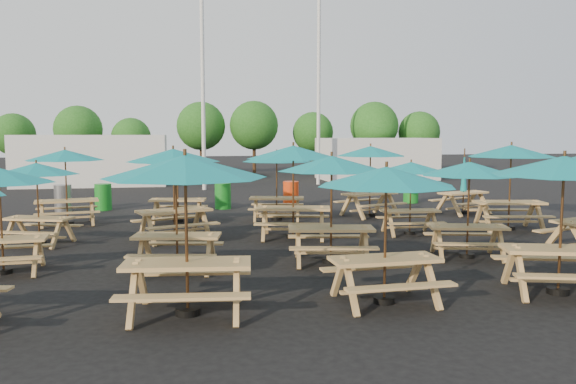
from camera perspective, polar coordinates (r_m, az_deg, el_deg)
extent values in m
plane|color=black|center=(15.52, 1.04, -4.60)|extent=(120.00, 120.00, 0.00)
cube|color=tan|center=(12.77, -27.05, -4.33)|extent=(1.74, 0.77, 0.06)
cube|color=tan|center=(13.42, -26.41, -5.03)|extent=(1.71, 0.34, 0.04)
cylinder|color=black|center=(12.89, -26.91, -7.19)|extent=(0.34, 0.34, 0.09)
cylinder|color=brown|center=(12.71, -27.13, -2.61)|extent=(0.04, 0.04, 2.17)
cube|color=tan|center=(15.70, -24.00, -2.46)|extent=(1.78, 1.14, 0.06)
cube|color=tan|center=(15.23, -25.17, -3.77)|extent=(1.65, 0.75, 0.04)
cube|color=tan|center=(16.25, -22.84, -3.10)|extent=(1.65, 0.75, 0.04)
cylinder|color=black|center=(15.80, -23.91, -4.75)|extent=(0.33, 0.33, 0.09)
cylinder|color=brown|center=(15.65, -24.06, -1.09)|extent=(0.04, 0.04, 2.12)
cone|color=#0E818A|center=(15.58, -24.20, 2.18)|extent=(2.69, 2.69, 0.30)
cube|color=tan|center=(18.78, -21.55, -0.83)|extent=(1.96, 1.06, 0.06)
cube|color=tan|center=(18.14, -21.51, -2.00)|extent=(1.87, 0.61, 0.04)
cube|color=tan|center=(19.49, -21.53, -1.49)|extent=(1.87, 0.61, 0.04)
cylinder|color=black|center=(18.87, -21.47, -2.98)|extent=(0.37, 0.37, 0.10)
cylinder|color=brown|center=(18.74, -21.60, 0.46)|extent=(0.05, 0.05, 2.38)
cone|color=#0E818A|center=(18.68, -21.72, 3.52)|extent=(2.79, 2.79, 0.33)
cube|color=tan|center=(8.93, -10.23, -7.19)|extent=(2.05, 1.00, 0.07)
cube|color=tan|center=(8.32, -10.74, -10.45)|extent=(2.00, 0.51, 0.04)
cube|color=tan|center=(9.71, -9.73, -8.06)|extent=(2.00, 0.51, 0.04)
cylinder|color=black|center=(9.13, -10.14, -11.83)|extent=(0.40, 0.40, 0.11)
cylinder|color=brown|center=(8.84, -10.28, -4.34)|extent=(0.05, 0.05, 2.53)
cone|color=#0E818A|center=(8.72, -10.41, 2.57)|extent=(2.82, 2.82, 0.35)
cube|color=tan|center=(11.86, -11.22, -4.40)|extent=(1.87, 1.00, 0.06)
cube|color=tan|center=(11.29, -11.83, -6.40)|extent=(1.79, 0.57, 0.04)
cube|color=tan|center=(12.54, -10.63, -5.16)|extent=(1.79, 0.57, 0.04)
cylinder|color=black|center=(11.99, -11.16, -7.59)|extent=(0.35, 0.35, 0.10)
cylinder|color=brown|center=(11.79, -11.26, -2.46)|extent=(0.04, 0.04, 2.26)
cone|color=#0E818A|center=(11.69, -11.36, 2.17)|extent=(2.65, 2.65, 0.32)
cube|color=tan|center=(15.30, -11.47, -1.86)|extent=(2.07, 1.36, 0.06)
cube|color=tan|center=(14.69, -10.54, -3.39)|extent=(1.90, 0.90, 0.04)
cube|color=tan|center=(16.01, -12.28, -2.66)|extent=(1.90, 0.90, 0.04)
cylinder|color=black|center=(15.42, -11.42, -4.58)|extent=(0.39, 0.39, 0.11)
cylinder|color=brown|center=(15.25, -11.51, -0.23)|extent=(0.05, 0.05, 2.46)
cone|color=#0E818A|center=(15.18, -11.59, 3.67)|extent=(3.16, 3.16, 0.34)
cube|color=tan|center=(18.41, -11.13, -0.78)|extent=(1.85, 0.95, 0.06)
cube|color=tan|center=(17.81, -11.44, -1.93)|extent=(1.78, 0.51, 0.04)
cube|color=tan|center=(19.07, -10.80, -1.41)|extent=(1.78, 0.51, 0.04)
cylinder|color=black|center=(18.49, -11.08, -2.86)|extent=(0.35, 0.35, 0.10)
cylinder|color=brown|center=(18.36, -11.15, 0.46)|extent=(0.04, 0.04, 2.25)
cone|color=#0E818A|center=(18.30, -11.21, 3.42)|extent=(2.57, 2.57, 0.31)
cube|color=tan|center=(9.55, 9.81, -6.75)|extent=(1.84, 0.78, 0.06)
cube|color=tan|center=(9.03, 11.44, -9.42)|extent=(1.82, 0.33, 0.04)
cube|color=tan|center=(10.22, 8.32, -7.58)|extent=(1.82, 0.33, 0.04)
cylinder|color=black|center=(9.73, 9.74, -10.74)|extent=(0.36, 0.36, 0.10)
cylinder|color=brown|center=(9.47, 9.86, -4.31)|extent=(0.04, 0.04, 2.31)
cone|color=#0E818A|center=(9.35, 9.96, 1.59)|extent=(2.42, 2.42, 0.32)
cube|color=tan|center=(12.34, 4.40, -3.72)|extent=(1.96, 1.04, 0.06)
cube|color=tan|center=(11.73, 4.69, -5.72)|extent=(1.88, 0.58, 0.04)
cube|color=tan|center=(13.07, 4.12, -4.52)|extent=(1.88, 0.58, 0.04)
cylinder|color=black|center=(12.48, 4.37, -6.95)|extent=(0.37, 0.37, 0.10)
cylinder|color=brown|center=(12.28, 4.41, -1.76)|extent=(0.05, 0.05, 2.38)
cone|color=#0E818A|center=(12.19, 4.45, 2.92)|extent=(2.76, 2.76, 0.33)
cube|color=tan|center=(15.26, 0.53, -1.67)|extent=(2.12, 1.20, 0.07)
cube|color=tan|center=(14.58, 0.44, -3.29)|extent=(2.00, 0.72, 0.04)
cube|color=tan|center=(16.03, 0.61, -2.46)|extent=(2.00, 0.72, 0.04)
cylinder|color=black|center=(15.38, 0.53, -4.49)|extent=(0.40, 0.40, 0.11)
cylinder|color=brown|center=(15.21, 0.54, 0.03)|extent=(0.05, 0.05, 2.55)
cone|color=#0E818A|center=(15.14, 0.54, 4.08)|extent=(3.06, 3.06, 0.35)
cube|color=tan|center=(18.50, -1.15, -0.62)|extent=(1.88, 1.04, 0.06)
cube|color=tan|center=(17.89, -1.23, -1.77)|extent=(1.79, 0.60, 0.04)
cube|color=tan|center=(19.18, -1.08, -1.25)|extent=(1.79, 0.60, 0.04)
cylinder|color=black|center=(18.59, -1.15, -2.71)|extent=(0.36, 0.36, 0.10)
cylinder|color=brown|center=(18.46, -1.16, 0.63)|extent=(0.04, 0.04, 2.27)
cone|color=#0E818A|center=(18.40, -1.16, 3.60)|extent=(2.69, 2.69, 0.32)
cube|color=tan|center=(11.03, 25.90, -5.29)|extent=(2.07, 1.26, 0.06)
cube|color=tan|center=(10.45, 27.19, -7.70)|extent=(1.93, 0.80, 0.04)
cube|color=tan|center=(11.74, 24.63, -6.14)|extent=(1.93, 0.80, 0.04)
cylinder|color=black|center=(11.19, 25.73, -9.02)|extent=(0.39, 0.39, 0.11)
cylinder|color=brown|center=(10.96, 26.01, -3.03)|extent=(0.05, 0.05, 2.47)
cone|color=#0E818A|center=(10.86, 26.25, 2.42)|extent=(3.07, 3.07, 0.34)
cube|color=tan|center=(13.48, 17.79, -3.39)|extent=(1.85, 1.08, 0.06)
cube|color=tan|center=(12.92, 18.44, -5.06)|extent=(1.75, 0.66, 0.04)
cube|color=tan|center=(14.14, 17.12, -4.10)|extent=(1.75, 0.66, 0.04)
cylinder|color=black|center=(13.60, 17.70, -6.16)|extent=(0.35, 0.35, 0.10)
cylinder|color=brown|center=(13.43, 17.84, -1.72)|extent=(0.04, 0.04, 2.22)
cone|color=#0E818A|center=(13.34, 17.97, 2.28)|extent=(2.71, 2.71, 0.31)
cube|color=tan|center=(16.25, 12.30, -1.88)|extent=(1.66, 0.75, 0.05)
cube|color=tan|center=(15.73, 12.97, -3.11)|extent=(1.63, 0.34, 0.04)
cube|color=tan|center=(16.84, 11.63, -2.50)|extent=(1.63, 0.34, 0.04)
cylinder|color=black|center=(16.34, 12.25, -4.04)|extent=(0.32, 0.32, 0.09)
cylinder|color=brown|center=(16.21, 12.33, -0.59)|extent=(0.04, 0.04, 2.07)
cone|color=#0E818A|center=(16.13, 12.39, 2.49)|extent=(2.22, 2.22, 0.29)
cube|color=tan|center=(19.57, 8.32, -0.16)|extent=(2.05, 1.35, 0.06)
cube|color=tan|center=(19.07, 9.62, -1.27)|extent=(1.89, 0.90, 0.04)
cube|color=tan|center=(20.16, 7.05, -0.85)|extent=(1.89, 0.90, 0.04)
cylinder|color=black|center=(19.66, 8.28, -2.29)|extent=(0.38, 0.38, 0.11)
cylinder|color=brown|center=(19.53, 8.33, 1.12)|extent=(0.05, 0.05, 2.45)
cone|color=#0E818A|center=(19.48, 8.38, 4.14)|extent=(3.14, 3.14, 0.34)
cube|color=tan|center=(15.63, 26.14, -3.37)|extent=(1.89, 0.76, 0.04)
cube|color=tan|center=(17.85, 21.56, -0.99)|extent=(2.10, 1.14, 0.07)
cube|color=tan|center=(17.21, 22.40, -2.33)|extent=(2.00, 0.65, 0.04)
cube|color=tan|center=(18.56, 20.71, -1.71)|extent=(2.00, 0.65, 0.04)
cylinder|color=black|center=(17.95, 21.47, -3.41)|extent=(0.40, 0.40, 0.11)
cylinder|color=brown|center=(17.80, 21.61, 0.45)|extent=(0.05, 0.05, 2.54)
cone|color=#0E818A|center=(17.74, 21.74, 3.89)|extent=(2.98, 2.98, 0.35)
cube|color=tan|center=(20.94, 17.39, -0.08)|extent=(1.95, 1.25, 0.06)
cube|color=tan|center=(20.52, 18.71, -1.06)|extent=(1.81, 0.81, 0.04)
cube|color=tan|center=(21.43, 16.07, -0.70)|extent=(1.81, 0.81, 0.04)
cylinder|color=black|center=(21.02, 17.33, -1.97)|extent=(0.36, 0.36, 0.10)
cylinder|color=brown|center=(20.90, 17.42, 1.05)|extent=(0.04, 0.04, 2.33)
cone|color=#0E818A|center=(20.87, 17.46, 2.16)|extent=(0.22, 0.22, 1.52)
cylinder|color=gray|center=(22.20, -21.89, -0.58)|extent=(0.61, 0.61, 0.98)
cylinder|color=#177F20|center=(22.07, -18.26, -0.49)|extent=(0.61, 0.61, 0.98)
cylinder|color=#177F20|center=(21.50, -6.63, -0.39)|extent=(0.61, 0.61, 0.98)
cylinder|color=#EC3B0D|center=(22.08, 0.29, -0.19)|extent=(0.61, 0.61, 0.98)
cylinder|color=#177F20|center=(23.80, 12.37, 0.11)|extent=(0.61, 0.61, 0.98)
cylinder|color=silver|center=(29.14, -8.67, 12.06)|extent=(0.20, 0.20, 12.00)
cylinder|color=silver|center=(32.03, 3.14, 11.55)|extent=(0.20, 0.20, 12.00)
cube|color=silver|center=(33.33, -19.18, 3.09)|extent=(8.00, 4.00, 2.80)
cube|color=silver|center=(36.07, 8.91, 3.37)|extent=(7.00, 4.00, 2.60)
cylinder|color=#382314|center=(41.70, -25.99, 2.71)|extent=(0.24, 0.24, 1.92)
sphere|color=#1E5919|center=(41.66, -26.11, 5.29)|extent=(2.80, 2.80, 2.80)
cylinder|color=#382314|center=(39.45, -20.43, 2.94)|extent=(0.24, 0.24, 2.14)
sphere|color=#1E5919|center=(39.41, -20.54, 5.98)|extent=(3.11, 3.11, 3.11)
cylinder|color=#382314|center=(38.78, -15.58, 2.79)|extent=(0.24, 0.24, 1.78)
sphere|color=#1E5919|center=(38.74, -15.65, 5.36)|extent=(2.59, 2.59, 2.59)
cylinder|color=#382314|center=(39.72, -8.78, 3.38)|extent=(0.24, 0.24, 2.31)
sphere|color=#1E5919|center=(39.69, -8.83, 6.64)|extent=(3.36, 3.36, 3.36)
cylinder|color=#382314|center=(39.56, -3.45, 3.46)|extent=(0.24, 0.24, 2.35)
sphere|color=#1E5919|center=(39.53, -3.47, 6.78)|extent=(3.41, 3.41, 3.41)
cylinder|color=#382314|center=(40.75, 2.53, 3.30)|extent=(0.24, 0.24, 2.02)
sphere|color=#1E5919|center=(40.71, 2.54, 6.08)|extent=(2.94, 2.94, 2.94)
cylinder|color=#382314|center=(40.16, 8.70, 3.42)|extent=(0.24, 0.24, 2.32)
sphere|color=#1E5919|center=(40.13, 8.75, 6.66)|extent=(3.38, 3.38, 3.38)
cylinder|color=#382314|center=(41.44, 13.12, 3.21)|extent=(0.24, 0.24, 2.03)
sphere|color=#1E5919|center=(41.40, 13.19, 5.95)|extent=(2.95, 2.95, 2.95)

